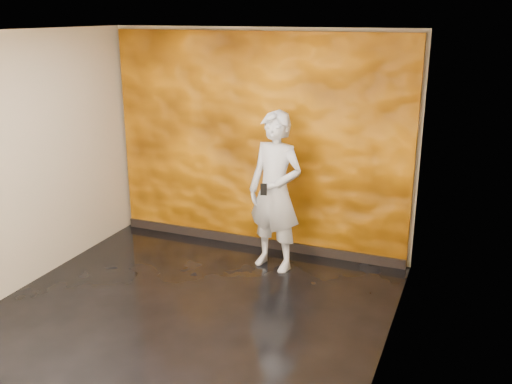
{
  "coord_description": "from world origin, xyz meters",
  "views": [
    {
      "loc": [
        2.62,
        -4.58,
        2.97
      ],
      "look_at": [
        0.4,
        0.93,
        1.09
      ],
      "focal_mm": 40.0,
      "sensor_mm": 36.0,
      "label": 1
    }
  ],
  "objects": [
    {
      "name": "man",
      "position": [
        0.45,
        1.41,
        0.95
      ],
      "size": [
        0.78,
        0.6,
        1.91
      ],
      "primitive_type": "imported",
      "rotation": [
        0.0,
        0.0,
        -0.23
      ],
      "color": "#A3A8B2",
      "rests_on": "ground"
    },
    {
      "name": "room",
      "position": [
        0.0,
        0.0,
        1.4
      ],
      "size": [
        4.02,
        4.02,
        2.81
      ],
      "color": "black",
      "rests_on": "ground"
    },
    {
      "name": "phone",
      "position": [
        0.4,
        1.16,
        1.05
      ],
      "size": [
        0.08,
        0.03,
        0.14
      ],
      "primitive_type": "cube",
      "rotation": [
        0.0,
        0.0,
        0.26
      ],
      "color": "black",
      "rests_on": "man"
    },
    {
      "name": "baseboard",
      "position": [
        0.0,
        1.92,
        0.06
      ],
      "size": [
        3.9,
        0.04,
        0.12
      ],
      "primitive_type": "cube",
      "color": "black",
      "rests_on": "ground"
    },
    {
      "name": "feature_wall",
      "position": [
        0.0,
        1.96,
        1.38
      ],
      "size": [
        3.9,
        0.06,
        2.75
      ],
      "primitive_type": "cube",
      "color": "orange",
      "rests_on": "ground"
    }
  ]
}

